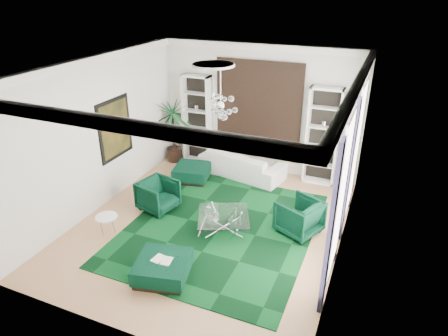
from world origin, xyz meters
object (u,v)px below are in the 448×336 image
at_px(palm, 173,122).
at_px(coffee_table, 224,223).
at_px(armchair_left, 158,195).
at_px(ottoman_front, 163,268).
at_px(side_table, 108,226).
at_px(armchair_right, 299,217).
at_px(ottoman_side, 192,173).
at_px(sofa, 242,164).

bearing_deg(palm, coffee_table, -45.53).
distance_m(armchair_left, ottoman_front, 2.66).
height_order(ottoman_front, side_table, side_table).
distance_m(armchair_left, armchair_right, 3.58).
bearing_deg(palm, ottoman_front, -63.12).
bearing_deg(ottoman_side, armchair_left, -90.96).
xyz_separation_m(sofa, armchair_right, (2.28, -2.31, 0.04)).
bearing_deg(sofa, palm, 7.66).
bearing_deg(armchair_left, sofa, -12.33).
distance_m(coffee_table, palm, 4.47).
distance_m(ottoman_front, side_table, 2.08).
bearing_deg(coffee_table, ottoman_side, 132.32).
bearing_deg(armchair_right, side_table, -40.95).
distance_m(armchair_left, ottoman_side, 1.84).
relative_size(coffee_table, ottoman_side, 1.20).
bearing_deg(armchair_right, ottoman_side, -87.70).
bearing_deg(armchair_right, ottoman_front, -14.28).
height_order(armchair_left, side_table, armchair_left).
bearing_deg(side_table, palm, 98.44).
relative_size(sofa, armchair_right, 2.83).
bearing_deg(ottoman_front, armchair_right, 51.01).
distance_m(coffee_table, ottoman_side, 2.80).
height_order(coffee_table, ottoman_side, ottoman_side).
height_order(armchair_left, armchair_right, armchair_right).
height_order(armchair_left, coffee_table, armchair_left).
bearing_deg(palm, sofa, -3.84).
distance_m(ottoman_front, palm, 5.79).
height_order(armchair_right, ottoman_front, armchair_right).
xyz_separation_m(sofa, side_table, (-1.75, -4.13, -0.13)).
height_order(sofa, palm, palm).
xyz_separation_m(sofa, palm, (-2.39, 0.16, 0.93)).
height_order(armchair_right, ottoman_side, armchair_right).
bearing_deg(palm, side_table, -81.56).
xyz_separation_m(armchair_left, armchair_right, (3.56, 0.37, 0.01)).
height_order(sofa, ottoman_side, sofa).
xyz_separation_m(coffee_table, palm, (-3.03, 3.09, 1.11)).
relative_size(armchair_left, ottoman_front, 0.86).
xyz_separation_m(armchair_left, ottoman_front, (1.45, -2.22, -0.19)).
bearing_deg(armchair_left, ottoman_side, 12.11).
bearing_deg(coffee_table, ottoman_front, -103.16).
relative_size(ottoman_front, palm, 0.39).
xyz_separation_m(armchair_right, side_table, (-4.03, -1.82, -0.17)).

